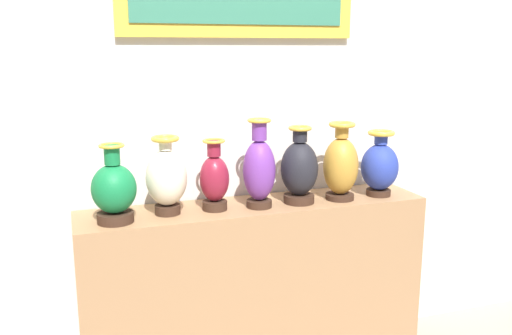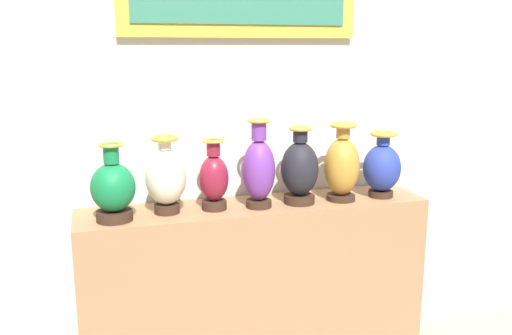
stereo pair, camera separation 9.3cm
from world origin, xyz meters
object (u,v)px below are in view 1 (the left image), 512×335
Objects in this scene: vase_onyx at (299,169)px; vase_violet at (258,169)px; vase_ivory at (166,178)px; vase_ochre at (341,165)px; vase_emerald at (114,190)px; vase_cobalt at (380,166)px; vase_burgundy at (214,179)px.

vase_violet is at bearing -177.71° from vase_onyx.
vase_ochre reaches higher than vase_ivory.
vase_onyx reaches higher than vase_emerald.
vase_onyx is 0.97× the size of vase_ochre.
vase_violet is 1.09× the size of vase_ochre.
vase_onyx is (0.85, 0.02, 0.02)m from vase_emerald.
vase_ivory is 1.07× the size of vase_cobalt.
vase_emerald is 1.07m from vase_ochre.
vase_emerald is 0.65m from vase_violet.
vase_violet is at bearing 179.80° from vase_cobalt.
vase_violet is 1.12× the size of vase_onyx.
vase_ivory reaches higher than vase_burgundy.
vase_burgundy is 0.88× the size of vase_onyx.
vase_ochre is (0.62, -0.03, 0.03)m from vase_burgundy.
vase_ivory is 1.08× the size of vase_burgundy.
vase_violet is 1.26× the size of vase_cobalt.
vase_ochre is 0.22m from vase_cobalt.
vase_onyx is 1.12× the size of vase_cobalt.
vase_burgundy is 0.84m from vase_cobalt.
vase_violet is (0.20, -0.03, 0.04)m from vase_burgundy.
vase_emerald is at bearing -179.45° from vase_ochre.
vase_onyx is at bearing 178.59° from vase_cobalt.
vase_cobalt is at bearing -0.00° from vase_ochre.
vase_cobalt is at bearing -0.20° from vase_violet.
vase_ivory is at bearing 177.65° from vase_onyx.
vase_emerald is 0.45m from vase_burgundy.
vase_cobalt reaches higher than vase_burgundy.
vase_burgundy is at bearing 172.29° from vase_violet.
vase_onyx reaches higher than vase_ivory.
vase_ivory is 0.42m from vase_violet.
vase_emerald is at bearing -168.55° from vase_ivory.
vase_burgundy is at bearing 5.09° from vase_emerald.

